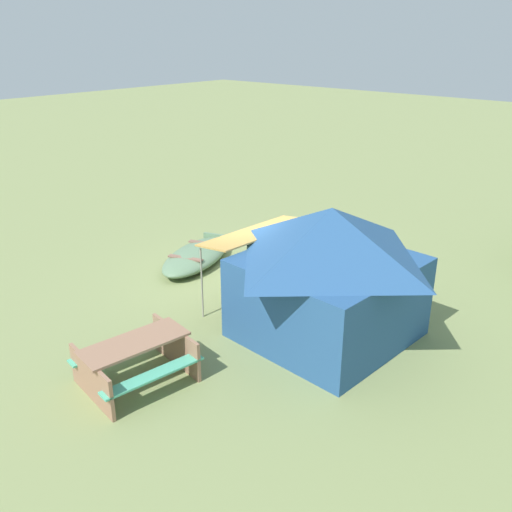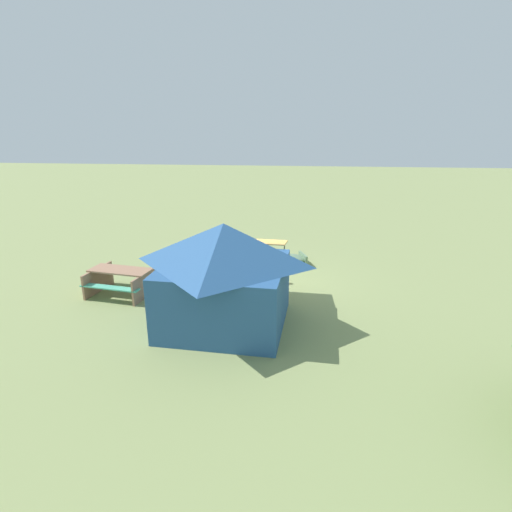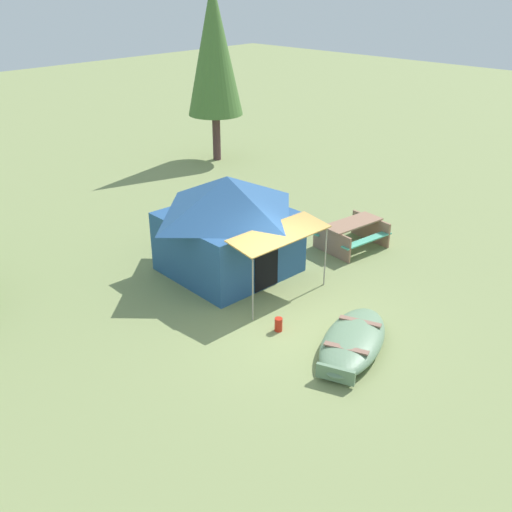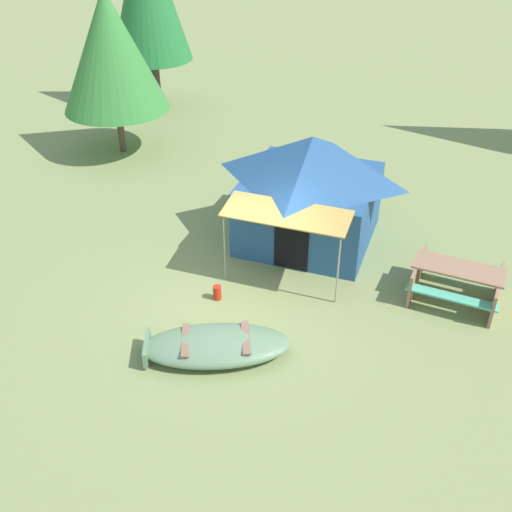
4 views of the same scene
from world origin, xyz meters
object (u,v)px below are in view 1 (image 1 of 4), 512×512
(canvas_cabin_tent, at_px, (328,271))
(fuel_can, at_px, (257,268))
(cooler_box, at_px, (281,315))
(beached_rowboat, at_px, (196,256))
(picnic_table, at_px, (135,357))

(canvas_cabin_tent, bearing_deg, fuel_can, -113.76)
(cooler_box, bearing_deg, beached_rowboat, -105.29)
(beached_rowboat, distance_m, canvas_cabin_tent, 4.62)
(canvas_cabin_tent, distance_m, fuel_can, 3.33)
(picnic_table, bearing_deg, cooler_box, 170.09)
(canvas_cabin_tent, distance_m, picnic_table, 3.77)
(canvas_cabin_tent, bearing_deg, picnic_table, -23.59)
(fuel_can, bearing_deg, canvas_cabin_tent, 66.24)
(beached_rowboat, xyz_separation_m, picnic_table, (4.09, 2.96, 0.26))
(beached_rowboat, height_order, cooler_box, beached_rowboat)
(beached_rowboat, relative_size, picnic_table, 1.50)
(canvas_cabin_tent, xyz_separation_m, fuel_can, (-1.26, -2.85, -1.17))
(picnic_table, distance_m, cooler_box, 3.19)
(picnic_table, bearing_deg, beached_rowboat, -144.13)
(beached_rowboat, relative_size, canvas_cabin_tent, 0.74)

